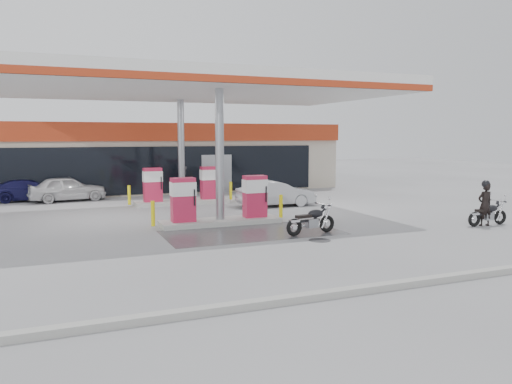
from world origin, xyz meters
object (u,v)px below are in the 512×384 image
parked_motorcycle (312,221)px  attendant (184,181)px  biker_main (485,204)px  parked_car_right (229,178)px  pump_island_far (182,189)px  parked_car_left (30,190)px  main_motorcycle (488,215)px  pump_island_near (220,205)px  sedan_white (67,189)px  hatchback_silver (276,194)px

parked_motorcycle → attendant: size_ratio=1.16×
biker_main → parked_car_right: 16.58m
pump_island_far → parked_car_left: 7.97m
main_motorcycle → attendant: bearing=123.5°
parked_motorcycle → attendant: bearing=89.3°
pump_island_near → parked_motorcycle: pump_island_near is taller
parked_car_right → biker_main: bearing=175.3°
pump_island_far → attendant: pump_island_far is taller
biker_main → attendant: bearing=-53.1°
pump_island_near → sedan_white: size_ratio=1.38×
hatchback_silver → parked_car_left: 12.56m
biker_main → parked_motorcycle: biker_main is taller
main_motorcycle → attendant: size_ratio=1.07×
pump_island_far → pump_island_near: bearing=-90.0°
main_motorcycle → parked_car_right: 16.63m
sedan_white → attendant: attendant is taller
attendant → parked_car_left: bearing=102.4°
parked_motorcycle → parked_car_right: (2.25, 14.99, 0.18)m
parked_car_right → parked_motorcycle: bearing=151.6°
pump_island_far → parked_car_right: pump_island_far is taller
pump_island_near → attendant: bearing=84.8°
pump_island_far → attendant: (0.80, 2.80, 0.12)m
parked_motorcycle → hatchback_silver: (1.62, 6.52, 0.15)m
main_motorcycle → parked_motorcycle: bearing=172.3°
attendant → parked_car_right: attendant is taller
sedan_white → attendant: 5.93m
biker_main → pump_island_far: bearing=-43.8°
pump_island_far → parked_car_right: 7.50m
parked_car_left → biker_main: bearing=-134.5°
main_motorcycle → pump_island_far: bearing=132.9°
biker_main → parked_car_left: 21.07m
main_motorcycle → sedan_white: 19.35m
pump_island_near → parked_car_left: bearing=124.6°
pump_island_near → parked_car_right: pump_island_near is taller
pump_island_near → pump_island_far: size_ratio=1.00×
biker_main → parked_motorcycle: (-6.60, 1.01, -0.35)m
attendant → hatchback_silver: bearing=-128.5°
parked_car_right → parked_car_left: bearing=80.1°
biker_main → hatchback_silver: biker_main is taller
main_motorcycle → biker_main: size_ratio=1.12×
parked_motorcycle → parked_car_left: (-9.15, 12.99, 0.11)m
attendant → sedan_white: bearing=107.4°
pump_island_near → attendant: (0.80, 8.80, 0.12)m
hatchback_silver → parked_motorcycle: bearing=168.0°
pump_island_far → main_motorcycle: 13.48m
hatchback_silver → parked_car_right: 8.49m
pump_island_far → sedan_white: pump_island_far is taller
parked_motorcycle → sedan_white: size_ratio=0.52×
main_motorcycle → parked_car_right: size_ratio=0.40×
parked_car_left → main_motorcycle: bearing=-134.1°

